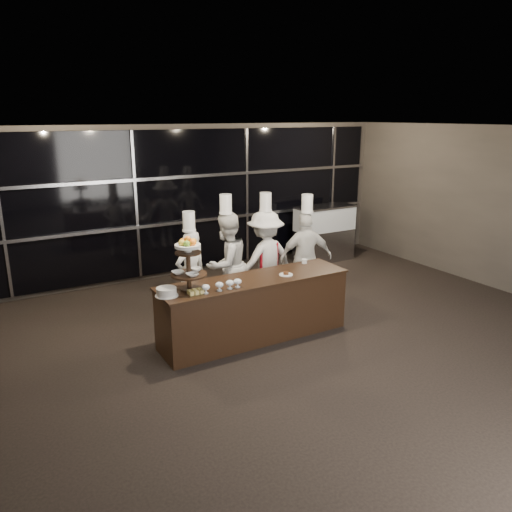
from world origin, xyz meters
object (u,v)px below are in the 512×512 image
display_stand (188,260)px  chef_b (227,264)px  chef_d (306,257)px  layer_cake (166,292)px  chef_a (191,273)px  display_case (324,230)px  chef_c (265,259)px  buffet_counter (254,308)px

display_stand → chef_b: (1.08, 1.04, -0.48)m
chef_d → layer_cake: bearing=-163.2°
chef_a → display_stand: bearing=-113.5°
chef_a → chef_d: 2.01m
display_case → chef_c: size_ratio=0.68×
display_case → chef_b: bearing=-152.6°
display_stand → chef_d: 2.65m
buffet_counter → chef_d: (1.47, 0.80, 0.36)m
buffet_counter → chef_b: bearing=85.5°
chef_a → chef_c: chef_c is taller
chef_a → display_case: bearing=22.6°
chef_b → chef_a: bearing=171.5°
display_case → chef_b: size_ratio=0.67×
display_stand → chef_b: 1.58m
display_stand → chef_d: chef_d is taller
layer_cake → display_case: display_case is taller
chef_a → chef_c: 1.30m
display_case → chef_a: (-3.88, -1.62, 0.08)m
buffet_counter → display_case: bearing=39.1°
buffet_counter → chef_d: size_ratio=1.49×
layer_cake → chef_b: bearing=37.5°
chef_b → chef_c: bearing=-3.1°
layer_cake → chef_d: size_ratio=0.16×
display_stand → chef_d: bearing=17.9°
display_case → chef_c: bearing=-146.0°
display_stand → chef_a: (0.49, 1.13, -0.57)m
buffet_counter → chef_c: size_ratio=1.45×
display_stand → chef_d: size_ratio=0.39×
layer_cake → chef_a: 1.46m
chef_b → chef_c: size_ratio=1.01×
display_stand → chef_a: bearing=66.5°
chef_c → chef_a: bearing=174.4°
chef_a → chef_c: (1.30, -0.13, 0.08)m
layer_cake → chef_b: chef_b is taller
display_case → layer_cake: bearing=-149.3°
chef_d → buffet_counter: bearing=-151.5°
layer_cake → chef_d: 2.94m
buffet_counter → chef_c: bearing=51.8°
layer_cake → display_case: size_ratio=0.22×
buffet_counter → chef_c: 1.33m
buffet_counter → chef_d: bearing=28.5°
chef_d → display_case: bearing=45.7°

